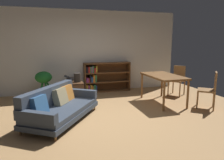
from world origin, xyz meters
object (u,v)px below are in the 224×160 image
Objects in this scene: fabric_couch at (59,106)px; desk_speaker at (77,77)px; potted_floor_plant at (44,80)px; dining_chair_far at (178,79)px; dining_table at (163,78)px; bookshelf at (103,77)px; media_console at (75,89)px; open_laptop at (72,78)px; dining_chair_near at (210,88)px.

desk_speaker is (0.59, 1.45, 0.35)m from fabric_couch.
dining_chair_far reaches higher than potted_floor_plant.
dining_table is 0.89× the size of bookshelf.
dining_chair_far is (3.14, -0.26, -0.15)m from desk_speaker.
media_console is at bearing 72.81° from fabric_couch.
desk_speaker is at bearing -78.70° from open_laptop.
bookshelf is at bearing 28.74° from media_console.
bookshelf is (1.92, 0.43, -0.08)m from potted_floor_plant.
bookshelf reaches higher than dining_chair_near.
dining_chair_far is (3.74, 1.19, 0.20)m from fabric_couch.
desk_speaker is at bearing 157.37° from dining_table.
open_laptop is 0.33× the size of dining_table.
open_laptop is 0.84m from potted_floor_plant.
potted_floor_plant is 0.52× the size of bookshelf.
open_laptop is at bearing 145.21° from dining_chair_near.
bookshelf is at bearing 15.64° from open_laptop.
fabric_couch is at bearing -124.09° from bookshelf.
open_laptop is 0.48× the size of dining_chair_near.
dining_chair_near is (3.18, -2.00, 0.27)m from media_console.
bookshelf is at bearing 55.91° from fabric_couch.
dining_chair_near is (3.13, -1.69, -0.14)m from desk_speaker.
dining_chair_far is at bearing 36.61° from dining_table.
dining_table is (2.29, -1.24, 0.44)m from media_console.
media_console is 0.76× the size of bookshelf.
potted_floor_plant is 1.97m from bookshelf.
desk_speaker is at bearing 151.62° from dining_chair_near.
potted_floor_plant is at bearing -171.69° from open_laptop.
dining_table is at bearing -23.37° from potted_floor_plant.
desk_speaker is 3.16m from dining_chair_far.
dining_chair_far is (4.08, -0.70, -0.04)m from potted_floor_plant.
dining_chair_near is 3.35m from bookshelf.
fabric_couch is 3.93m from dining_chair_far.
fabric_couch is at bearing 176.34° from dining_chair_near.
fabric_couch is 1.32× the size of bookshelf.
potted_floor_plant reaches higher than media_console.
media_console is at bearing 147.88° from dining_chair_near.
dining_chair_far reaches higher than media_console.
desk_speaker is at bearing -138.43° from bookshelf.
media_console is 0.95m from potted_floor_plant.
dining_chair_near is at bearing -28.38° from desk_speaker.
fabric_couch is 2.81m from bookshelf.
potted_floor_plant is 4.60m from dining_chair_near.
bookshelf is (-1.26, 1.80, -0.22)m from dining_table.
fabric_couch is at bearing -169.55° from dining_table.
media_console is 0.51m from desk_speaker.
desk_speaker is at bearing -80.92° from media_console.
open_laptop is at bearing 76.60° from fabric_couch.
bookshelf is at bearing 12.53° from potted_floor_plant.
dining_table is (2.83, 0.52, 0.38)m from fabric_couch.
dining_chair_near is 1.43m from dining_chair_far.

